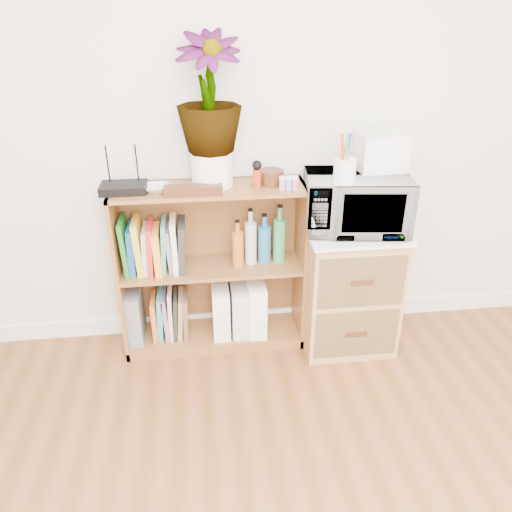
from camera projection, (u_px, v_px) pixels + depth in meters
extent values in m
cube|color=white|center=(271.00, 315.00, 3.09)|extent=(4.00, 0.02, 0.10)
cube|color=brown|center=(212.00, 269.00, 2.74)|extent=(1.00, 0.30, 0.95)
cube|color=#9E7542|center=(347.00, 287.00, 2.81)|extent=(0.50, 0.45, 0.70)
imported|color=silver|center=(356.00, 202.00, 2.57)|extent=(0.56, 0.41, 0.29)
cylinder|color=white|center=(345.00, 171.00, 2.38)|extent=(0.11, 0.11, 0.12)
cube|color=white|center=(381.00, 152.00, 2.55)|extent=(0.24, 0.20, 0.19)
cube|color=black|center=(124.00, 188.00, 2.45)|extent=(0.23, 0.15, 0.04)
imported|color=silver|center=(156.00, 188.00, 2.46)|extent=(0.13, 0.13, 0.03)
cylinder|color=white|center=(212.00, 169.00, 2.50)|extent=(0.21, 0.21, 0.18)
imported|color=#326629|center=(209.00, 94.00, 2.34)|extent=(0.31, 0.31, 0.56)
cube|color=#3B1B10|center=(193.00, 190.00, 2.42)|extent=(0.28, 0.07, 0.05)
cylinder|color=#A62C14|center=(257.00, 179.00, 2.49)|extent=(0.04, 0.04, 0.10)
cylinder|color=#38220F|center=(271.00, 177.00, 2.55)|extent=(0.13, 0.13, 0.07)
cube|color=#CF738C|center=(289.00, 184.00, 2.47)|extent=(0.11, 0.04, 0.06)
cube|color=slate|center=(134.00, 313.00, 2.81)|extent=(0.09, 0.24, 0.30)
cube|color=white|center=(221.00, 309.00, 2.85)|extent=(0.09, 0.24, 0.30)
cube|color=silver|center=(239.00, 308.00, 2.86)|extent=(0.09, 0.23, 0.29)
cube|color=white|center=(256.00, 305.00, 2.87)|extent=(0.10, 0.25, 0.31)
cube|color=#1C6B20|center=(125.00, 245.00, 2.61)|extent=(0.04, 0.20, 0.30)
cube|color=#174A8F|center=(132.00, 249.00, 2.63)|extent=(0.04, 0.20, 0.25)
cube|color=gold|center=(139.00, 245.00, 2.62)|extent=(0.04, 0.20, 0.29)
cube|color=silver|center=(146.00, 249.00, 2.64)|extent=(0.04, 0.20, 0.24)
cube|color=red|center=(151.00, 246.00, 2.63)|extent=(0.04, 0.20, 0.27)
cube|color=orange|center=(158.00, 248.00, 2.64)|extent=(0.04, 0.20, 0.24)
cube|color=teal|center=(164.00, 245.00, 2.64)|extent=(0.04, 0.20, 0.28)
cube|color=#976BA0|center=(169.00, 248.00, 2.65)|extent=(0.04, 0.20, 0.24)
cube|color=#F8E5C1|center=(175.00, 244.00, 2.64)|extent=(0.03, 0.20, 0.29)
cube|color=#262626|center=(182.00, 245.00, 2.65)|extent=(0.05, 0.20, 0.27)
cylinder|color=#BA5C22|center=(237.00, 243.00, 2.68)|extent=(0.06, 0.06, 0.26)
cylinder|color=silver|center=(251.00, 238.00, 2.68)|extent=(0.06, 0.06, 0.31)
cylinder|color=#22689E|center=(265.00, 240.00, 2.70)|extent=(0.07, 0.07, 0.27)
cylinder|color=#30864D|center=(280.00, 236.00, 2.70)|extent=(0.07, 0.07, 0.32)
cube|color=#CA6623|center=(155.00, 316.00, 2.83)|extent=(0.03, 0.19, 0.25)
cube|color=teal|center=(161.00, 314.00, 2.83)|extent=(0.05, 0.19, 0.28)
cube|color=gray|center=(166.00, 314.00, 2.83)|extent=(0.04, 0.19, 0.26)
cube|color=beige|center=(171.00, 311.00, 2.83)|extent=(0.03, 0.19, 0.30)
cube|color=black|center=(176.00, 314.00, 2.84)|extent=(0.04, 0.19, 0.26)
cube|color=olive|center=(180.00, 314.00, 2.84)|extent=(0.04, 0.19, 0.26)
cube|color=brown|center=(186.00, 313.00, 2.85)|extent=(0.04, 0.19, 0.26)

